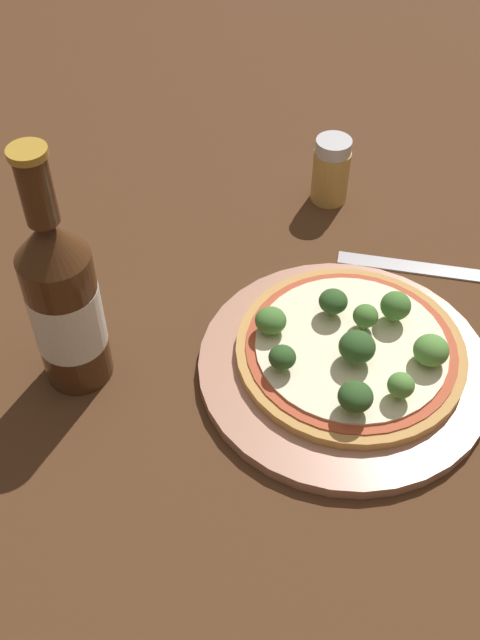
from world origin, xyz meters
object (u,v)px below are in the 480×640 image
pizza (347,348)px  beer_bottle (64,302)px  pepper_shaker (331,171)px  fork (433,269)px

pizza → beer_bottle: beer_bottle is taller
pizza → beer_bottle: size_ratio=0.87×
pizza → pepper_shaker: 0.25m
pizza → fork: (0.16, -0.02, -0.02)m
beer_bottle → pizza: bearing=-55.0°
fork → pepper_shaker: bearing=-39.3°
pizza → beer_bottle: bearing=125.0°
beer_bottle → pepper_shaker: 0.36m
beer_bottle → pepper_shaker: size_ratio=3.08×
beer_bottle → fork: size_ratio=1.25×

